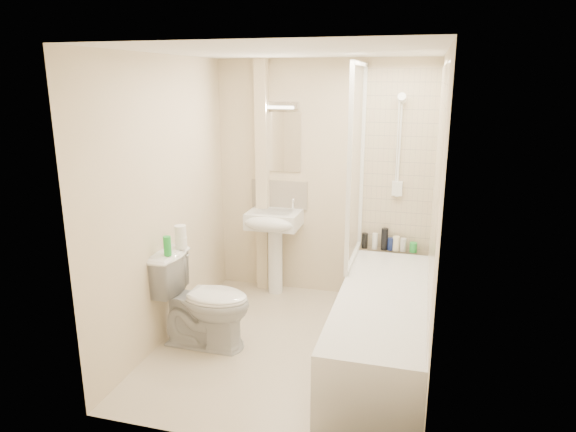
# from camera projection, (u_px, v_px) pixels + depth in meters

# --- Properties ---
(floor) EXTENTS (2.50, 2.50, 0.00)m
(floor) POSITION_uv_depth(u_px,v_px,m) (291.00, 347.00, 4.36)
(floor) COLOR beige
(floor) RESTS_ON ground
(wall_back) EXTENTS (2.20, 0.02, 2.40)m
(wall_back) POSITION_uv_depth(u_px,v_px,m) (323.00, 181.00, 5.21)
(wall_back) COLOR beige
(wall_back) RESTS_ON ground
(wall_left) EXTENTS (0.02, 2.50, 2.40)m
(wall_left) POSITION_uv_depth(u_px,v_px,m) (165.00, 202.00, 4.33)
(wall_left) COLOR beige
(wall_left) RESTS_ON ground
(wall_right) EXTENTS (0.02, 2.50, 2.40)m
(wall_right) POSITION_uv_depth(u_px,v_px,m) (435.00, 220.00, 3.77)
(wall_right) COLOR beige
(wall_right) RESTS_ON ground
(ceiling) EXTENTS (2.20, 2.50, 0.02)m
(ceiling) POSITION_uv_depth(u_px,v_px,m) (291.00, 51.00, 3.74)
(ceiling) COLOR white
(ceiling) RESTS_ON wall_back
(tile_back) EXTENTS (0.70, 0.01, 1.75)m
(tile_back) POSITION_uv_depth(u_px,v_px,m) (399.00, 162.00, 4.96)
(tile_back) COLOR beige
(tile_back) RESTS_ON wall_back
(tile_right) EXTENTS (0.01, 2.10, 1.75)m
(tile_right) POSITION_uv_depth(u_px,v_px,m) (436.00, 189.00, 3.74)
(tile_right) COLOR beige
(tile_right) RESTS_ON wall_right
(pipe_boxing) EXTENTS (0.12, 0.12, 2.40)m
(pipe_boxing) POSITION_uv_depth(u_px,v_px,m) (263.00, 179.00, 5.32)
(pipe_boxing) COLOR beige
(pipe_boxing) RESTS_ON ground
(splashback) EXTENTS (0.60, 0.02, 0.30)m
(splashback) POSITION_uv_depth(u_px,v_px,m) (279.00, 195.00, 5.37)
(splashback) COLOR beige
(splashback) RESTS_ON wall_back
(mirror) EXTENTS (0.46, 0.01, 0.60)m
(mirror) POSITION_uv_depth(u_px,v_px,m) (279.00, 142.00, 5.22)
(mirror) COLOR white
(mirror) RESTS_ON wall_back
(strip_light) EXTENTS (0.42, 0.07, 0.07)m
(strip_light) POSITION_uv_depth(u_px,v_px,m) (278.00, 105.00, 5.10)
(strip_light) COLOR silver
(strip_light) RESTS_ON wall_back
(bathtub) EXTENTS (0.70, 2.10, 0.55)m
(bathtub) POSITION_uv_depth(u_px,v_px,m) (382.00, 325.00, 4.12)
(bathtub) COLOR white
(bathtub) RESTS_ON ground
(shower_screen) EXTENTS (0.04, 0.92, 1.80)m
(shower_screen) POSITION_uv_depth(u_px,v_px,m) (357.00, 165.00, 4.63)
(shower_screen) COLOR white
(shower_screen) RESTS_ON bathtub
(shower_fixture) EXTENTS (0.10, 0.16, 0.99)m
(shower_fixture) POSITION_uv_depth(u_px,v_px,m) (399.00, 150.00, 4.88)
(shower_fixture) COLOR white
(shower_fixture) RESTS_ON wall_back
(pedestal_sink) EXTENTS (0.53, 0.49, 1.02)m
(pedestal_sink) POSITION_uv_depth(u_px,v_px,m) (273.00, 229.00, 5.24)
(pedestal_sink) COLOR white
(pedestal_sink) RESTS_ON ground
(bottle_black_a) EXTENTS (0.06, 0.06, 0.15)m
(bottle_black_a) POSITION_uv_depth(u_px,v_px,m) (365.00, 241.00, 5.16)
(bottle_black_a) COLOR black
(bottle_black_a) RESTS_ON bathtub
(bottle_white_a) EXTENTS (0.06, 0.06, 0.16)m
(bottle_white_a) POSITION_uv_depth(u_px,v_px,m) (375.00, 241.00, 5.14)
(bottle_white_a) COLOR white
(bottle_white_a) RESTS_ON bathtub
(bottle_black_b) EXTENTS (0.07, 0.07, 0.22)m
(bottle_black_b) POSITION_uv_depth(u_px,v_px,m) (385.00, 239.00, 5.10)
(bottle_black_b) COLOR black
(bottle_black_b) RESTS_ON bathtub
(bottle_blue) EXTENTS (0.06, 0.06, 0.13)m
(bottle_blue) POSITION_uv_depth(u_px,v_px,m) (390.00, 244.00, 5.10)
(bottle_blue) COLOR navy
(bottle_blue) RESTS_ON bathtub
(bottle_cream) EXTENTS (0.07, 0.07, 0.15)m
(bottle_cream) POSITION_uv_depth(u_px,v_px,m) (396.00, 244.00, 5.09)
(bottle_cream) COLOR #F6EBBE
(bottle_cream) RESTS_ON bathtub
(bottle_white_b) EXTENTS (0.06, 0.06, 0.13)m
(bottle_white_b) POSITION_uv_depth(u_px,v_px,m) (403.00, 245.00, 5.07)
(bottle_white_b) COLOR silver
(bottle_white_b) RESTS_ON bathtub
(bottle_green) EXTENTS (0.07, 0.07, 0.10)m
(bottle_green) POSITION_uv_depth(u_px,v_px,m) (413.00, 247.00, 5.05)
(bottle_green) COLOR green
(bottle_green) RESTS_ON bathtub
(toilet) EXTENTS (0.48, 0.81, 0.81)m
(toilet) POSITION_uv_depth(u_px,v_px,m) (204.00, 300.00, 4.31)
(toilet) COLOR white
(toilet) RESTS_ON ground
(toilet_roll_lower) EXTENTS (0.10, 0.10, 0.10)m
(toilet_roll_lower) POSITION_uv_depth(u_px,v_px,m) (181.00, 243.00, 4.34)
(toilet_roll_lower) COLOR white
(toilet_roll_lower) RESTS_ON toilet
(toilet_roll_upper) EXTENTS (0.10, 0.10, 0.10)m
(toilet_roll_upper) POSITION_uv_depth(u_px,v_px,m) (180.00, 231.00, 4.32)
(toilet_roll_upper) COLOR white
(toilet_roll_upper) RESTS_ON toilet_roll_lower
(green_bottle) EXTENTS (0.06, 0.06, 0.16)m
(green_bottle) POSITION_uv_depth(u_px,v_px,m) (167.00, 246.00, 4.15)
(green_bottle) COLOR green
(green_bottle) RESTS_ON toilet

